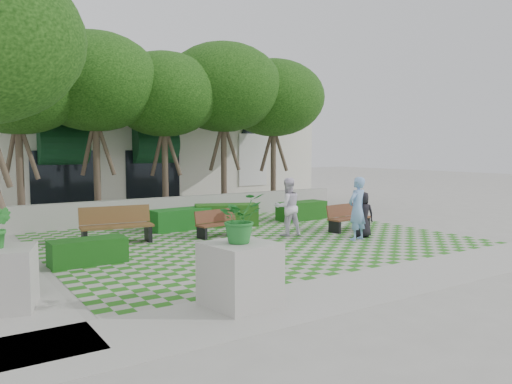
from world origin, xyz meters
TOP-DOWN VIEW (x-y plane):
  - ground at (0.00, 0.00)m, footprint 90.00×90.00m
  - lawn at (0.00, 1.00)m, footprint 12.00×12.00m
  - sidewalk_south at (0.00, -4.70)m, footprint 16.00×2.00m
  - retaining_wall at (0.00, 6.20)m, footprint 15.00×0.36m
  - bench_east at (3.65, 0.58)m, footprint 1.76×0.74m
  - bench_mid at (-0.57, 2.02)m, footprint 1.67×0.78m
  - bench_west at (-3.67, 2.64)m, footprint 2.13×0.95m
  - hedge_east at (3.94, 3.46)m, footprint 2.09×0.98m
  - hedge_midright at (0.71, 3.78)m, footprint 2.40×1.69m
  - hedge_midleft at (-1.07, 3.87)m, footprint 2.12×0.99m
  - hedge_west at (-5.09, 0.37)m, footprint 1.80×0.75m
  - planter_front at (-3.68, -4.33)m, footprint 1.27×1.27m
  - planter_back at (-7.25, -2.26)m, footprint 1.35×1.35m
  - person_blue at (2.62, -0.87)m, footprint 0.78×0.59m
  - person_dark at (3.11, -0.62)m, footprint 0.84×0.74m
  - person_white at (1.33, 0.93)m, footprint 1.02×0.87m
  - tree_row at (-1.86, 5.95)m, footprint 17.70×13.40m
  - building at (0.93, 14.08)m, footprint 18.00×8.92m

SIDE VIEW (x-z plane):
  - ground at x=0.00m, z-range 0.00..0.00m
  - sidewalk_south at x=0.00m, z-range 0.00..0.01m
  - lawn at x=0.00m, z-range 0.01..0.01m
  - hedge_west at x=-5.09m, z-range 0.00..0.62m
  - hedge_east at x=3.94m, z-range 0.00..0.71m
  - hedge_midleft at x=-1.07m, z-range 0.00..0.72m
  - hedge_midright at x=0.71m, z-range 0.00..0.78m
  - bench_mid at x=-0.57m, z-range -0.02..0.83m
  - bench_east at x=3.65m, z-range -0.02..0.88m
  - retaining_wall at x=0.00m, z-range 0.00..0.90m
  - bench_west at x=-3.67m, z-range -0.02..1.06m
  - planter_back at x=-7.25m, z-range -0.30..1.49m
  - person_dark at x=3.11m, z-range 0.00..1.44m
  - planter_front at x=-3.68m, z-range -0.19..1.82m
  - person_white at x=1.33m, z-range 0.00..1.85m
  - person_blue at x=2.62m, z-range 0.00..1.93m
  - building at x=0.93m, z-range -0.06..5.09m
  - tree_row at x=-1.86m, z-range 1.47..8.88m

